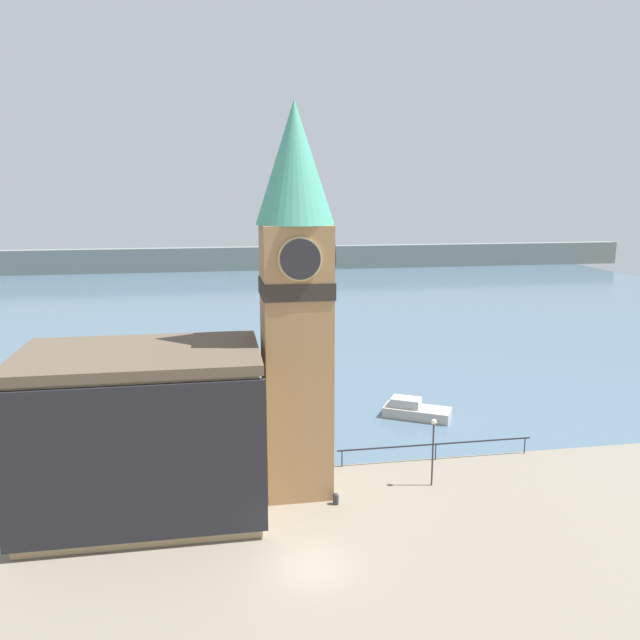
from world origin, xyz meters
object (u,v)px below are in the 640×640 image
Objects in this scene: boat_near at (415,410)px; mooring_bollard_near at (336,498)px; pier_building at (143,434)px; clock_tower at (296,293)px; lamp_post at (433,439)px.

boat_near reaches higher than mooring_bollard_near.
clock_tower is at bearing 9.74° from pier_building.
lamp_post reaches higher than boat_near.
mooring_bollard_near is at bearing -167.89° from lamp_post.
lamp_post is (-2.53, -10.83, 2.27)m from boat_near.
boat_near is at bearing 31.61° from pier_building.
lamp_post is at bearing -6.76° from clock_tower.
boat_near is (18.39, 11.32, -3.87)m from pier_building.
lamp_post is at bearing -73.46° from boat_near.
clock_tower is 17.84m from boat_near.
mooring_bollard_near is at bearing -50.15° from clock_tower.
pier_building reaches higher than mooring_bollard_near.
mooring_bollard_near is at bearing -95.16° from boat_near.
clock_tower is 5.26× the size of lamp_post.
mooring_bollard_near is 0.16× the size of lamp_post.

